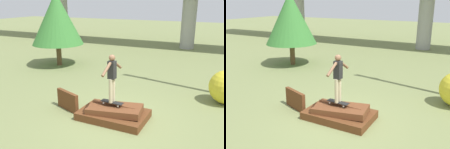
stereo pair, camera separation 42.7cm
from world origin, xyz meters
TOP-DOWN VIEW (x-y plane):
  - ground_plane at (0.00, 0.00)m, footprint 80.00×80.00m
  - scrap_pile at (0.02, -0.02)m, footprint 2.19×1.40m
  - scrap_plank_loose at (-1.75, -0.08)m, footprint 1.08×0.50m
  - skateboard at (-0.03, -0.04)m, footprint 0.77×0.26m
  - skater at (-0.03, -0.04)m, footprint 0.23×1.19m
  - tree_behind_left at (-5.93, 4.96)m, footprint 2.95×2.95m

SIDE VIEW (x-z plane):
  - ground_plane at x=0.00m, z-range 0.00..0.00m
  - scrap_pile at x=0.02m, z-range -0.06..0.45m
  - scrap_plank_loose at x=-1.75m, z-range 0.00..0.68m
  - skateboard at x=-0.03m, z-range 0.54..0.63m
  - skater at x=-0.03m, z-range 0.72..2.27m
  - tree_behind_left at x=-5.93m, z-range 0.62..4.82m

